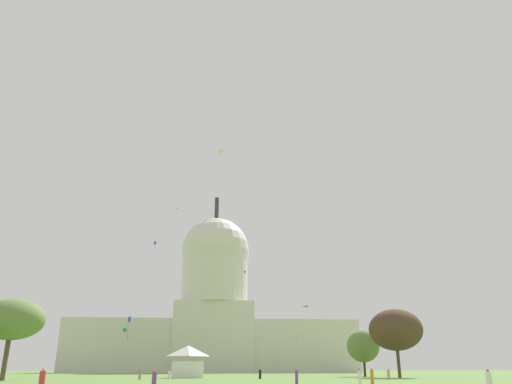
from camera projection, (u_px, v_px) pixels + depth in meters
capitol_building at (214, 313)px, 202.22m from camera, size 114.86×28.88×73.11m
event_tent at (188, 362)px, 93.78m from camera, size 6.50×6.53×5.85m
tree_east_far at (396, 330)px, 96.58m from camera, size 14.35×14.31×12.82m
tree_west_mid at (12, 320)px, 75.93m from camera, size 11.02×9.85×11.91m
tree_east_near at (363, 346)px, 108.46m from camera, size 8.80×8.19×9.72m
person_white_near_tent at (490, 383)px, 34.23m from camera, size 0.50×0.50×1.71m
person_orange_mid_left at (372, 377)px, 55.41m from camera, size 0.42×0.42×1.75m
person_tan_edge_west at (389, 374)px, 81.17m from camera, size 0.47×0.47×1.72m
person_red_near_tree_east at (42, 381)px, 37.00m from camera, size 0.53×0.53×1.78m
person_white_back_right at (169, 375)px, 83.55m from camera, size 0.51×0.51×1.57m
person_black_lawn_far_left at (260, 374)px, 84.76m from camera, size 0.53×0.53×1.75m
person_purple_aisle_center at (154, 379)px, 47.18m from camera, size 0.63×0.63×1.63m
person_grey_deep_crowd at (140, 375)px, 80.61m from camera, size 0.54×0.54×1.67m
person_white_near_tree_west at (360, 377)px, 53.00m from camera, size 0.43×0.43×1.79m
person_purple_mid_center at (297, 377)px, 57.37m from camera, size 0.40×0.40×1.69m
kite_blue_low at (129, 323)px, 86.45m from camera, size 0.45×0.67×4.05m
kite_yellow_high at (175, 210)px, 145.53m from camera, size 1.25×1.54×2.63m
kite_turquoise_low at (125, 330)px, 167.27m from camera, size 1.27×1.32×1.28m
kite_cyan_mid at (245, 272)px, 155.09m from camera, size 0.62×0.67×0.82m
kite_white_high at (221, 152)px, 121.95m from camera, size 1.23×1.22×4.22m
kite_black_low at (308, 309)px, 86.98m from camera, size 1.35×1.28×0.19m
kite_violet_high at (155, 243)px, 176.12m from camera, size 0.90×0.79×2.81m
kite_pink_low at (297, 338)px, 133.63m from camera, size 0.33×1.30×3.79m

